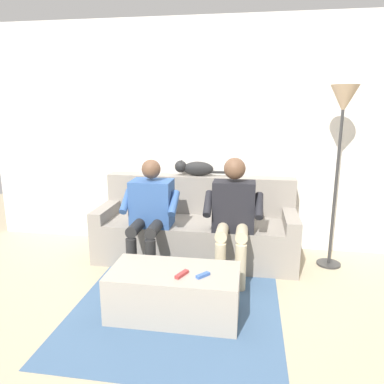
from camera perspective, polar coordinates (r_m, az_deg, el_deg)
ground_plane at (r=3.41m, az=-1.25°, el=-14.79°), size 8.00×8.00×0.00m
back_wall at (r=4.18m, az=1.59°, el=8.66°), size 5.13×0.06×2.53m
couch at (r=3.97m, az=0.70°, el=-5.82°), size 2.08×0.77×0.85m
coffee_table at (r=2.97m, az=-2.77°, el=-15.38°), size 1.00×0.51×0.37m
person_left_seated at (r=3.46m, az=6.45°, el=-3.00°), size 0.55×0.54×1.14m
person_right_seated at (r=3.62m, az=-6.54°, el=-2.57°), size 0.56×0.62×1.10m
cat_on_backrest at (r=4.05m, az=0.26°, el=3.75°), size 0.58×0.13×0.17m
remote_red at (r=2.79m, az=-1.61°, el=-12.71°), size 0.09×0.14×0.02m
remote_blue at (r=2.78m, az=1.72°, el=-12.85°), size 0.10×0.11×0.02m
floor_rug at (r=3.18m, az=-2.18°, el=-17.03°), size 1.66×1.86×0.01m
floor_lamp at (r=3.79m, az=22.41°, el=10.94°), size 0.26×0.26×1.80m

